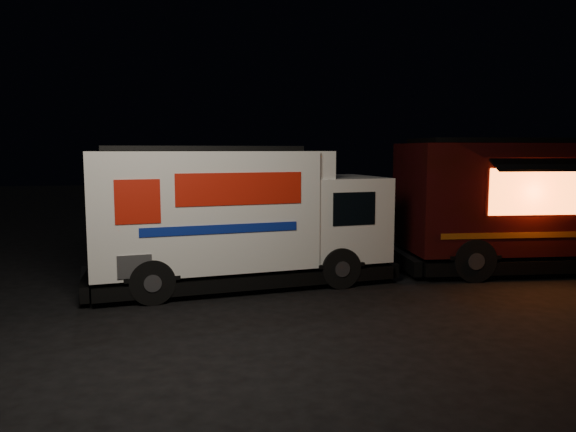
# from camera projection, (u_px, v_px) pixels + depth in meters

# --- Properties ---
(ground) EXTENTS (80.00, 80.00, 0.00)m
(ground) POSITION_uv_depth(u_px,v_px,m) (262.00, 302.00, 11.40)
(ground) COLOR black
(ground) RESTS_ON ground
(white_truck) EXTENTS (7.22, 3.22, 3.17)m
(white_truck) POSITION_uv_depth(u_px,v_px,m) (241.00, 216.00, 12.77)
(white_truck) COLOR silver
(white_truck) RESTS_ON ground
(red_truck) EXTENTS (7.46, 3.34, 3.37)m
(red_truck) POSITION_uv_depth(u_px,v_px,m) (536.00, 204.00, 14.42)
(red_truck) COLOR black
(red_truck) RESTS_ON ground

